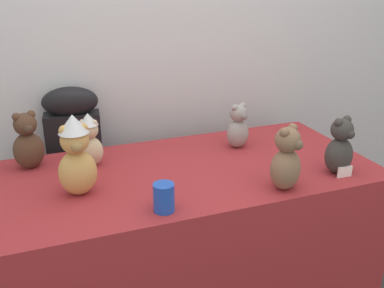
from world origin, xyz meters
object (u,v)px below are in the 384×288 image
at_px(teddy_bear_ash, 238,127).
at_px(display_table, 192,239).
at_px(teddy_bear_mocha, 286,160).
at_px(teddy_bear_honey, 76,156).
at_px(teddy_bear_sand, 90,140).
at_px(teddy_bear_cocoa, 28,142).
at_px(instrument_case, 78,180).
at_px(party_cup_blue, 164,197).
at_px(teddy_bear_charcoal, 340,147).

bearing_deg(teddy_bear_ash, display_table, -169.60).
xyz_separation_m(teddy_bear_mocha, teddy_bear_ash, (0.02, 0.48, -0.02)).
xyz_separation_m(teddy_bear_honey, teddy_bear_ash, (0.81, 0.23, -0.06)).
xyz_separation_m(teddy_bear_mocha, teddy_bear_sand, (-0.71, 0.51, -0.00)).
bearing_deg(display_table, teddy_bear_cocoa, 158.41).
xyz_separation_m(display_table, instrument_case, (-0.46, 0.53, 0.15)).
height_order(display_table, teddy_bear_ash, teddy_bear_ash).
height_order(teddy_bear_cocoa, party_cup_blue, teddy_bear_cocoa).
relative_size(display_table, party_cup_blue, 15.00).
height_order(teddy_bear_cocoa, teddy_bear_sand, teddy_bear_cocoa).
bearing_deg(party_cup_blue, instrument_case, 105.36).
bearing_deg(party_cup_blue, teddy_bear_cocoa, 127.91).
relative_size(display_table, teddy_bear_cocoa, 6.20).
xyz_separation_m(teddy_bear_cocoa, party_cup_blue, (0.45, -0.58, -0.07)).
bearing_deg(display_table, teddy_bear_honey, -172.71).
height_order(teddy_bear_mocha, teddy_bear_ash, teddy_bear_mocha).
bearing_deg(display_table, instrument_case, 130.79).
xyz_separation_m(teddy_bear_charcoal, party_cup_blue, (-0.82, -0.05, -0.06)).
xyz_separation_m(teddy_bear_mocha, party_cup_blue, (-0.52, 0.00, -0.07)).
bearing_deg(instrument_case, party_cup_blue, -67.59).
bearing_deg(teddy_bear_sand, instrument_case, 121.89).
height_order(teddy_bear_honey, teddy_bear_sand, teddy_bear_honey).
bearing_deg(teddy_bear_charcoal, party_cup_blue, 169.86).
distance_m(instrument_case, teddy_bear_cocoa, 0.49).
relative_size(teddy_bear_cocoa, teddy_bear_mocha, 0.97).
height_order(teddy_bear_sand, teddy_bear_ash, teddy_bear_sand).
relative_size(teddy_bear_honey, party_cup_blue, 3.03).
distance_m(teddy_bear_honey, teddy_bear_mocha, 0.83).
bearing_deg(teddy_bear_honey, party_cup_blue, -44.38).
bearing_deg(display_table, teddy_bear_sand, 154.82).
bearing_deg(instrument_case, teddy_bear_charcoal, -30.12).
bearing_deg(teddy_bear_honey, instrument_case, 83.13).
height_order(instrument_case, teddy_bear_sand, instrument_case).
xyz_separation_m(teddy_bear_honey, teddy_bear_charcoal, (1.09, -0.20, -0.04)).
relative_size(display_table, teddy_bear_sand, 6.57).
relative_size(teddy_bear_cocoa, teddy_bear_ash, 1.16).
height_order(instrument_case, teddy_bear_mocha, instrument_case).
bearing_deg(instrument_case, display_table, -42.15).
xyz_separation_m(instrument_case, teddy_bear_cocoa, (-0.22, -0.26, 0.35)).
relative_size(instrument_case, party_cup_blue, 9.52).
bearing_deg(teddy_bear_sand, party_cup_blue, -44.65).
xyz_separation_m(teddy_bear_cocoa, teddy_bear_charcoal, (1.27, -0.53, -0.00)).
distance_m(instrument_case, teddy_bear_charcoal, 1.36).
distance_m(display_table, teddy_bear_ash, 0.60).
bearing_deg(teddy_bear_charcoal, teddy_bear_ash, 109.57).
xyz_separation_m(display_table, teddy_bear_cocoa, (-0.68, 0.27, 0.50)).
bearing_deg(party_cup_blue, teddy_bear_sand, 110.52).
relative_size(instrument_case, teddy_bear_cocoa, 3.94).
xyz_separation_m(teddy_bear_sand, party_cup_blue, (0.19, -0.51, -0.07)).
height_order(teddy_bear_honey, teddy_bear_charcoal, teddy_bear_honey).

